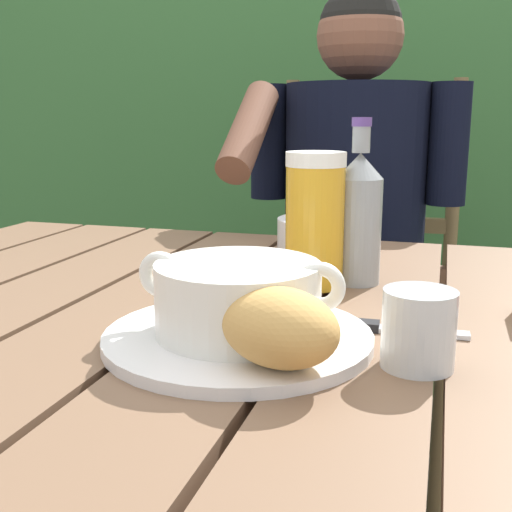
# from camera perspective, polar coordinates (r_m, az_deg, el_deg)

# --- Properties ---
(dining_table) EXTENTS (1.32, 0.95, 0.74)m
(dining_table) POSITION_cam_1_polar(r_m,az_deg,el_deg) (0.81, -0.37, -10.71)
(dining_table) COLOR brown
(dining_table) RESTS_ON ground_plane
(hedge_backdrop) EXTENTS (3.46, 0.85, 1.89)m
(hedge_backdrop) POSITION_cam_1_polar(r_m,az_deg,el_deg) (2.50, 11.99, 8.75)
(hedge_backdrop) COLOR #346332
(hedge_backdrop) RESTS_ON ground_plane
(chair_near_diner) EXTENTS (0.48, 0.44, 1.06)m
(chair_near_diner) POSITION_cam_1_polar(r_m,az_deg,el_deg) (1.70, 9.27, -3.36)
(chair_near_diner) COLOR brown
(chair_near_diner) RESTS_ON ground_plane
(person_eating) EXTENTS (0.48, 0.47, 1.25)m
(person_eating) POSITION_cam_1_polar(r_m,az_deg,el_deg) (1.46, 8.44, 3.00)
(person_eating) COLOR black
(person_eating) RESTS_ON ground_plane
(serving_plate) EXTENTS (0.28, 0.28, 0.01)m
(serving_plate) POSITION_cam_1_polar(r_m,az_deg,el_deg) (0.66, -1.61, -7.30)
(serving_plate) COLOR white
(serving_plate) RESTS_ON dining_table
(soup_bowl) EXTENTS (0.22, 0.17, 0.08)m
(soup_bowl) POSITION_cam_1_polar(r_m,az_deg,el_deg) (0.65, -1.63, -3.61)
(soup_bowl) COLOR white
(soup_bowl) RESTS_ON serving_plate
(bread_roll) EXTENTS (0.14, 0.13, 0.07)m
(bread_roll) POSITION_cam_1_polar(r_m,az_deg,el_deg) (0.56, 2.10, -6.36)
(bread_roll) COLOR tan
(bread_roll) RESTS_ON serving_plate
(beer_glass) EXTENTS (0.08, 0.08, 0.18)m
(beer_glass) POSITION_cam_1_polar(r_m,az_deg,el_deg) (0.86, 5.29, 3.24)
(beer_glass) COLOR gold
(beer_glass) RESTS_ON dining_table
(beer_bottle) EXTENTS (0.06, 0.06, 0.23)m
(beer_bottle) POSITION_cam_1_polar(r_m,az_deg,el_deg) (0.89, 9.17, 3.56)
(beer_bottle) COLOR #909597
(beer_bottle) RESTS_ON dining_table
(water_glass_small) EXTENTS (0.07, 0.07, 0.07)m
(water_glass_small) POSITION_cam_1_polar(r_m,az_deg,el_deg) (0.61, 14.35, -6.35)
(water_glass_small) COLOR silver
(water_glass_small) RESTS_ON dining_table
(table_knife) EXTENTS (0.16, 0.02, 0.01)m
(table_knife) POSITION_cam_1_polar(r_m,az_deg,el_deg) (0.71, 10.74, -6.29)
(table_knife) COLOR silver
(table_knife) RESTS_ON dining_table
(diner_bowl) EXTENTS (0.16, 0.16, 0.05)m
(diner_bowl) POSITION_cam_1_polar(r_m,az_deg,el_deg) (1.11, 6.03, 1.95)
(diner_bowl) COLOR white
(diner_bowl) RESTS_ON dining_table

